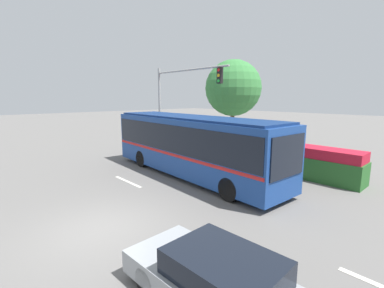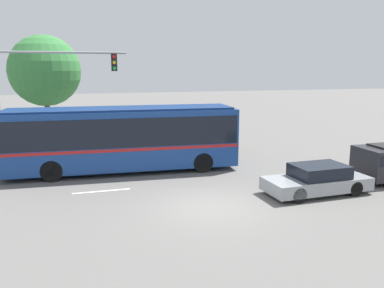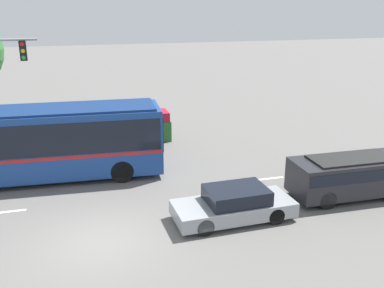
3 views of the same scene
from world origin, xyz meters
name	(u,v)px [view 3 (image 3 of 3)]	position (x,y,z in m)	size (l,w,h in m)	color
ground_plane	(101,241)	(0.00, 0.00, 0.00)	(140.00, 140.00, 0.00)	slate
city_bus	(29,140)	(-2.48, 6.18, 1.82)	(11.52, 3.22, 3.21)	navy
sedan_foreground	(234,205)	(4.80, 0.30, 0.57)	(4.41, 1.92, 1.21)	gray
suv_left_lane	(349,174)	(9.94, 0.92, 0.97)	(4.74, 1.97, 1.67)	#232328
flowering_hedge	(110,129)	(1.30, 10.52, 0.82)	(6.72, 1.40, 1.66)	#286028
lane_stripe_mid	(259,180)	(7.16, 3.42, 0.01)	(2.40, 0.16, 0.01)	silver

